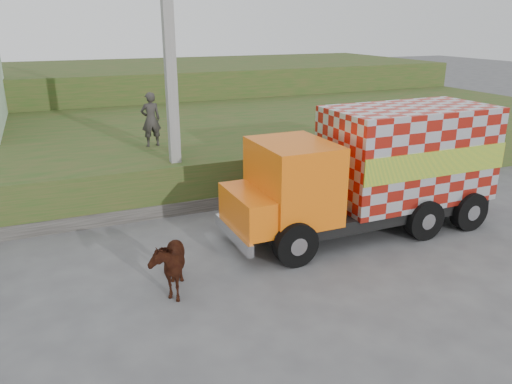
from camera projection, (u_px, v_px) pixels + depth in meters
name	position (u px, v px, depth m)	size (l,w,h in m)	color
ground	(268.00, 265.00, 11.93)	(120.00, 120.00, 0.00)	#474749
embankment	(167.00, 145.00, 20.39)	(40.00, 12.00, 1.50)	#244B19
embankment_far	(120.00, 91.00, 30.58)	(40.00, 12.00, 3.00)	#244B19
retaining_strip	(148.00, 211.00, 14.77)	(16.00, 0.50, 0.40)	#595651
utility_pole	(171.00, 75.00, 14.24)	(1.20, 0.30, 8.00)	gray
cargo_truck	(376.00, 169.00, 13.51)	(7.54, 2.67, 3.35)	black
cow	(168.00, 262.00, 10.60)	(0.72, 1.57, 1.33)	#36180D
pedestrian	(151.00, 120.00, 16.69)	(0.66, 0.44, 1.82)	#312E2B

